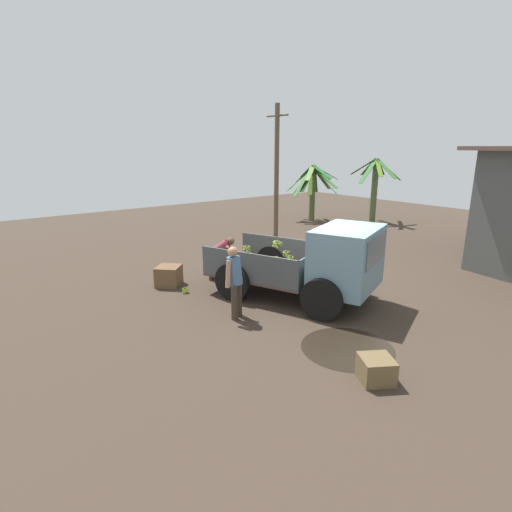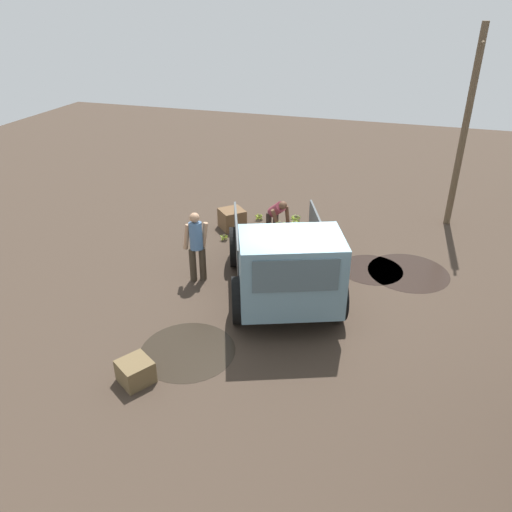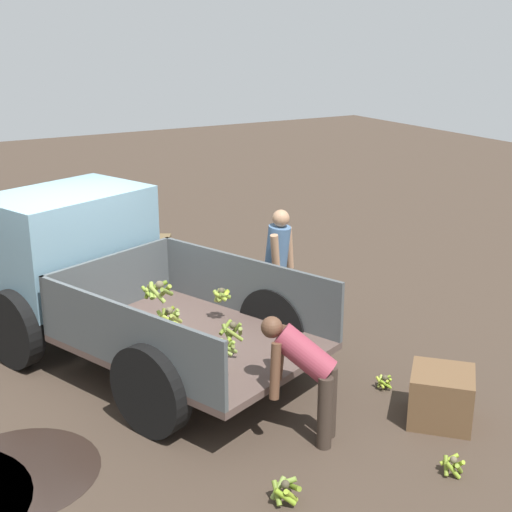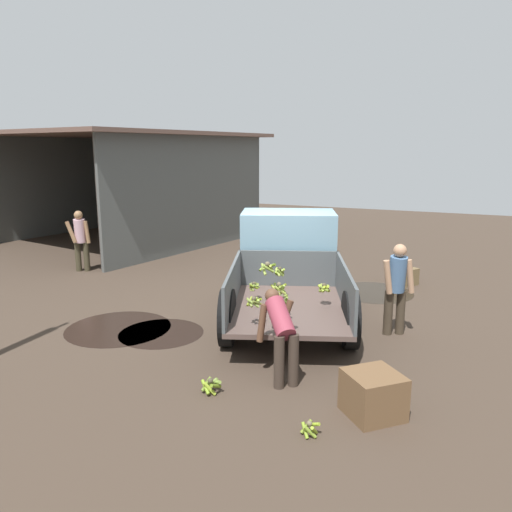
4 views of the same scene
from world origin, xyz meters
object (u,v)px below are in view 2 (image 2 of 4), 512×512
cargo_truck (287,268)px  wooden_crate_0 (232,219)px  banana_bunch_on_ground_1 (259,217)px  banana_bunch_on_ground_2 (308,229)px  person_foreground_visitor (196,244)px  wooden_crate_1 (135,372)px  banana_bunch_on_ground_0 (224,237)px  utility_pole (465,129)px  person_worker_loading (276,215)px

cargo_truck → wooden_crate_0: (-3.57, -2.49, -0.75)m
banana_bunch_on_ground_1 → banana_bunch_on_ground_2: 1.61m
banana_bunch_on_ground_2 → cargo_truck: bearing=5.6°
cargo_truck → banana_bunch_on_ground_1: 4.83m
banana_bunch_on_ground_2 → person_foreground_visitor: bearing=-30.3°
cargo_truck → wooden_crate_1: bearing=-55.0°
banana_bunch_on_ground_0 → utility_pole: bearing=117.6°
utility_pole → cargo_truck: bearing=-30.1°
person_foreground_visitor → person_worker_loading: 2.76m
person_worker_loading → wooden_crate_1: bearing=-51.2°
wooden_crate_0 → banana_bunch_on_ground_2: bearing=99.0°
person_worker_loading → banana_bunch_on_ground_0: size_ratio=6.05×
person_worker_loading → banana_bunch_on_ground_0: bearing=-117.2°
cargo_truck → wooden_crate_1: (2.87, -1.92, -0.82)m
person_worker_loading → banana_bunch_on_ground_2: person_worker_loading is taller
person_foreground_visitor → utility_pole: bearing=-79.4°
person_worker_loading → banana_bunch_on_ground_1: 1.60m
wooden_crate_0 → utility_pole: bearing=110.6°
banana_bunch_on_ground_0 → wooden_crate_0: wooden_crate_0 is taller
utility_pole → person_foreground_visitor: size_ratio=3.23×
utility_pole → wooden_crate_0: size_ratio=8.44×
banana_bunch_on_ground_1 → cargo_truck: bearing=24.0°
utility_pole → person_worker_loading: size_ratio=4.22×
utility_pole → banana_bunch_on_ground_0: size_ratio=25.56×
banana_bunch_on_ground_1 → wooden_crate_0: wooden_crate_0 is taller
cargo_truck → utility_pole: bearing=128.7°
person_foreground_visitor → banana_bunch_on_ground_2: size_ratio=5.69×
person_foreground_visitor → wooden_crate_1: (3.52, 0.36, -0.71)m
banana_bunch_on_ground_0 → wooden_crate_1: size_ratio=0.40×
person_worker_loading → wooden_crate_0: 1.54m
banana_bunch_on_ground_0 → cargo_truck: bearing=41.4°
banana_bunch_on_ground_0 → banana_bunch_on_ground_2: bearing=119.4°
banana_bunch_on_ground_0 → banana_bunch_on_ground_2: size_ratio=0.72×
banana_bunch_on_ground_1 → wooden_crate_0: size_ratio=0.37×
banana_bunch_on_ground_0 → wooden_crate_1: 5.65m
utility_pole → wooden_crate_1: 10.43m
banana_bunch_on_ground_1 → wooden_crate_0: bearing=-36.5°
banana_bunch_on_ground_2 → wooden_crate_1: size_ratio=0.55×
utility_pole → banana_bunch_on_ground_0: bearing=-62.4°
person_foreground_visitor → banana_bunch_on_ground_1: bearing=-37.1°
banana_bunch_on_ground_0 → wooden_crate_0: bearing=-175.6°
banana_bunch_on_ground_0 → banana_bunch_on_ground_1: size_ratio=0.90×
person_foreground_visitor → wooden_crate_1: bearing=154.1°
wooden_crate_0 → person_foreground_visitor: bearing=4.2°
banana_bunch_on_ground_0 → wooden_crate_0: 0.84m
utility_pole → wooden_crate_0: 6.70m
cargo_truck → person_worker_loading: bearing=177.9°
utility_pole → banana_bunch_on_ground_2: utility_pole is taller
banana_bunch_on_ground_0 → wooden_crate_1: wooden_crate_1 is taller
person_worker_loading → cargo_truck: bearing=-24.1°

